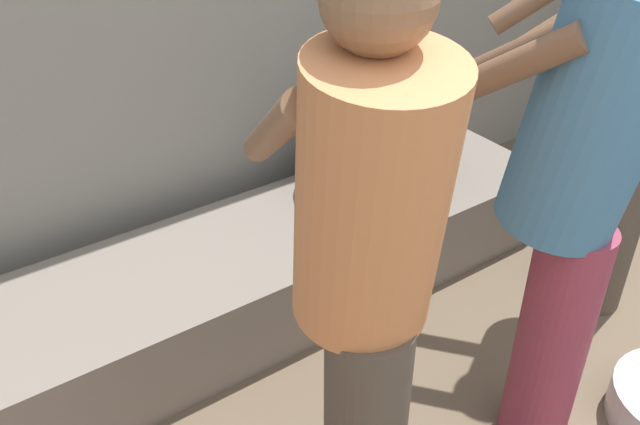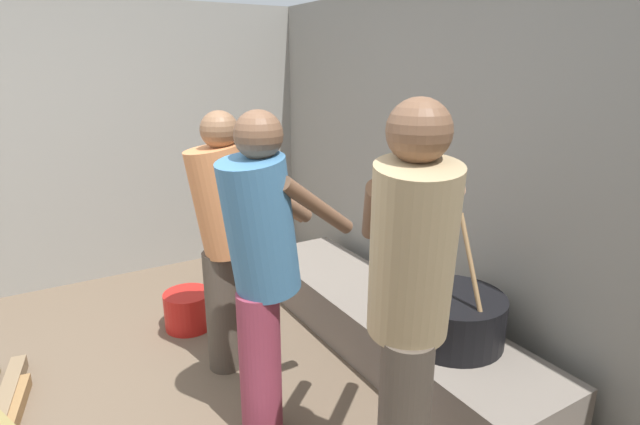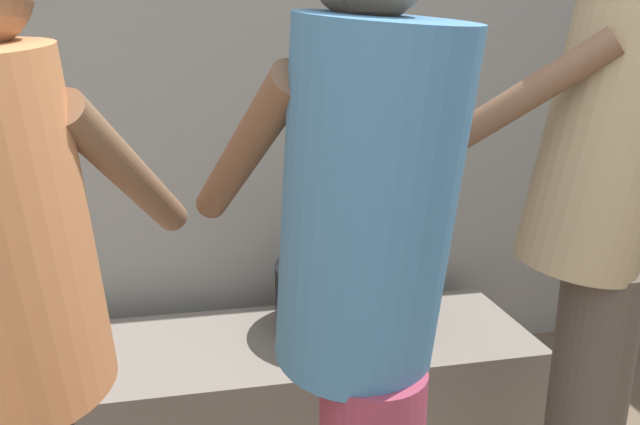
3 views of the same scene
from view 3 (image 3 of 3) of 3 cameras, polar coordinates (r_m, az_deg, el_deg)
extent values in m
cube|color=gray|center=(2.43, -6.35, 10.41)|extent=(5.07, 0.20, 2.25)
cube|color=slate|center=(2.21, -11.39, -16.70)|extent=(2.41, 0.60, 0.32)
cylinder|color=black|center=(2.16, 2.87, -8.44)|extent=(0.55, 0.55, 0.26)
cylinder|color=#937047|center=(2.08, 5.56, 0.18)|extent=(0.25, 0.06, 0.51)
cylinder|color=brown|center=(1.17, -18.51, 3.71)|extent=(0.21, 0.45, 0.35)
cylinder|color=brown|center=(1.31, -29.33, 3.67)|extent=(0.21, 0.45, 0.35)
cylinder|color=teal|center=(0.99, 4.84, 0.88)|extent=(0.40, 0.46, 0.65)
cylinder|color=brown|center=(1.24, 3.99, 6.90)|extent=(0.21, 0.46, 0.36)
cylinder|color=brown|center=(1.12, -7.67, 5.90)|extent=(0.21, 0.46, 0.36)
cylinder|color=#4C4238|center=(1.79, 25.08, -17.24)|extent=(0.20, 0.20, 0.80)
cylinder|color=tan|center=(1.55, 26.93, 6.45)|extent=(0.49, 0.47, 0.68)
cylinder|color=brown|center=(1.68, 18.54, 10.25)|extent=(0.44, 0.33, 0.37)
cylinder|color=brown|center=(1.41, 17.56, 9.58)|extent=(0.44, 0.33, 0.37)
camera|label=1|loc=(1.16, -101.70, 19.09)|focal=38.47mm
camera|label=2|loc=(2.23, 79.31, 14.98)|focal=27.80mm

